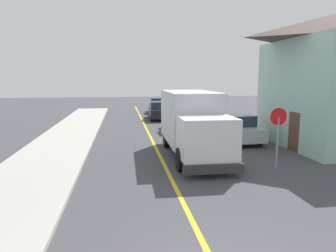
{
  "coord_description": "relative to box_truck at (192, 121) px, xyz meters",
  "views": [
    {
      "loc": [
        -1.83,
        -4.75,
        3.87
      ],
      "look_at": [
        0.53,
        10.74,
        1.4
      ],
      "focal_mm": 32.4,
      "sensor_mm": 36.0,
      "label": 1
    }
  ],
  "objects": [
    {
      "name": "parked_van_across",
      "position": [
        3.56,
        2.93,
        -0.97
      ],
      "size": [
        1.99,
        4.47,
        1.67
      ],
      "color": "#B7B7BC",
      "rests_on": "ground"
    },
    {
      "name": "parked_car_far",
      "position": [
        0.58,
        19.51,
        -0.97
      ],
      "size": [
        1.97,
        4.47,
        1.67
      ],
      "color": "#2D4793",
      "rests_on": "ground"
    },
    {
      "name": "centre_line_yellow",
      "position": [
        -1.65,
        0.05,
        -1.76
      ],
      "size": [
        0.16,
        56.0,
        0.01
      ],
      "primitive_type": "cube",
      "color": "gold",
      "rests_on": "ground"
    },
    {
      "name": "parked_car_near",
      "position": [
        0.68,
        7.09,
        -0.97
      ],
      "size": [
        1.9,
        4.44,
        1.67
      ],
      "color": "#B7B7BC",
      "rests_on": "ground"
    },
    {
      "name": "box_truck",
      "position": [
        0.0,
        0.0,
        0.0
      ],
      "size": [
        2.5,
        7.21,
        3.2
      ],
      "color": "silver",
      "rests_on": "ground"
    },
    {
      "name": "parked_car_mid",
      "position": [
        0.0,
        13.94,
        -0.97
      ],
      "size": [
        1.98,
        4.47,
        1.67
      ],
      "color": "black",
      "rests_on": "ground"
    },
    {
      "name": "stop_sign",
      "position": [
        3.14,
        -2.7,
        0.09
      ],
      "size": [
        0.8,
        0.1,
        2.65
      ],
      "color": "gray",
      "rests_on": "ground"
    }
  ]
}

